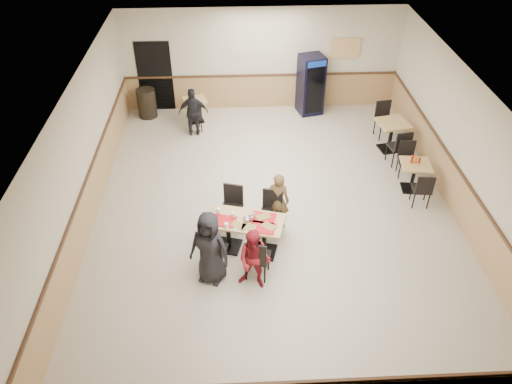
{
  "coord_description": "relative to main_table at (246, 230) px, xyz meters",
  "views": [
    {
      "loc": [
        -0.83,
        -8.73,
        7.13
      ],
      "look_at": [
        -0.43,
        -0.5,
        0.88
      ],
      "focal_mm": 35.0,
      "sensor_mm": 36.0,
      "label": 1
    }
  ],
  "objects": [
    {
      "name": "side_table_near_chair_south",
      "position": [
        3.98,
        1.31,
        -0.07
      ],
      "size": [
        0.47,
        0.47,
        0.91
      ],
      "primitive_type": null,
      "rotation": [
        0.0,
        0.0,
        3.02
      ],
      "color": "black",
      "rests_on": "ground"
    },
    {
      "name": "side_table_far_chair_south",
      "position": [
        3.92,
        3.02,
        -0.01
      ],
      "size": [
        0.56,
        0.56,
        1.03
      ],
      "primitive_type": null,
      "rotation": [
        0.0,
        0.0,
        3.33
      ],
      "color": "black",
      "rests_on": "ground"
    },
    {
      "name": "trash_bin",
      "position": [
        -2.71,
        5.83,
        -0.1
      ],
      "size": [
        0.54,
        0.54,
        0.85
      ],
      "primitive_type": "cylinder",
      "color": "black",
      "rests_on": "ground"
    },
    {
      "name": "side_table_near_chair_north",
      "position": [
        3.98,
        2.46,
        -0.07
      ],
      "size": [
        0.47,
        0.47,
        0.91
      ],
      "primitive_type": null,
      "rotation": [
        0.0,
        0.0,
        -0.12
      ],
      "color": "black",
      "rests_on": "ground"
    },
    {
      "name": "diner_woman_left",
      "position": [
        -0.69,
        -0.74,
        0.25
      ],
      "size": [
        0.89,
        0.74,
        1.56
      ],
      "primitive_type": "imported",
      "rotation": [
        0.0,
        0.0,
        -0.38
      ],
      "color": "black",
      "rests_on": "ground"
    },
    {
      "name": "back_table",
      "position": [
        -1.28,
        5.48,
        -0.08
      ],
      "size": [
        0.77,
        0.77,
        0.68
      ],
      "rotation": [
        0.0,
        0.0,
        0.25
      ],
      "color": "black",
      "rests_on": "ground"
    },
    {
      "name": "side_table_far",
      "position": [
        3.92,
        3.67,
        0.01
      ],
      "size": [
        0.88,
        0.88,
        0.81
      ],
      "rotation": [
        0.0,
        0.0,
        0.19
      ],
      "color": "black",
      "rests_on": "ground"
    },
    {
      "name": "side_table_far_chair_north",
      "position": [
        3.92,
        4.31,
        -0.01
      ],
      "size": [
        0.56,
        0.56,
        1.03
      ],
      "primitive_type": null,
      "rotation": [
        0.0,
        0.0,
        0.19
      ],
      "color": "black",
      "rests_on": "ground"
    },
    {
      "name": "main_table",
      "position": [
        0.0,
        0.0,
        0.0
      ],
      "size": [
        1.62,
        1.1,
        0.79
      ],
      "rotation": [
        0.0,
        0.0,
        -0.27
      ],
      "color": "black",
      "rests_on": "ground"
    },
    {
      "name": "ground",
      "position": [
        0.66,
        1.28,
        -0.53
      ],
      "size": [
        10.0,
        10.0,
        0.0
      ],
      "primitive_type": "plane",
      "color": "beige",
      "rests_on": "ground"
    },
    {
      "name": "side_table_near",
      "position": [
        3.98,
        1.88,
        -0.05
      ],
      "size": [
        0.75,
        0.75,
        0.72
      ],
      "rotation": [
        0.0,
        0.0,
        -0.12
      ],
      "color": "black",
      "rests_on": "ground"
    },
    {
      "name": "condiment_caddy",
      "position": [
        3.95,
        1.93,
        0.28
      ],
      "size": [
        0.23,
        0.06,
        0.2
      ],
      "color": "red",
      "rests_on": "side_table_near"
    },
    {
      "name": "pepsi_cooler",
      "position": [
        2.08,
        5.87,
        0.35
      ],
      "size": [
        0.8,
        0.8,
        1.74
      ],
      "rotation": [
        0.0,
        0.0,
        0.26
      ],
      "color": "black",
      "rests_on": "ground"
    },
    {
      "name": "lone_diner",
      "position": [
        -1.28,
        4.71,
        0.16
      ],
      "size": [
        0.81,
        0.36,
        1.37
      ],
      "primitive_type": "imported",
      "rotation": [
        0.0,
        0.0,
        3.18
      ],
      "color": "black",
      "rests_on": "ground"
    },
    {
      "name": "back_table_chair_lone",
      "position": [
        -1.28,
        4.94,
        -0.1
      ],
      "size": [
        0.48,
        0.48,
        0.86
      ],
      "primitive_type": null,
      "rotation": [
        0.0,
        0.0,
        3.39
      ],
      "color": "black",
      "rests_on": "ground"
    },
    {
      "name": "tabletop_clutter",
      "position": [
        0.02,
        -0.06,
        0.29
      ],
      "size": [
        1.33,
        0.78,
        0.12
      ],
      "rotation": [
        0.0,
        0.0,
        -0.27
      ],
      "color": "red",
      "rests_on": "main_table"
    },
    {
      "name": "room_shell",
      "position": [
        2.44,
        3.83,
        0.05
      ],
      "size": [
        10.0,
        10.0,
        10.0
      ],
      "color": "silver",
      "rests_on": "ground"
    },
    {
      "name": "main_chairs",
      "position": [
        -0.05,
        0.01,
        -0.03
      ],
      "size": [
        1.72,
        2.01,
        1.0
      ],
      "rotation": [
        0.0,
        0.0,
        -0.27
      ],
      "color": "black",
      "rests_on": "ground"
    },
    {
      "name": "diner_woman_right",
      "position": [
        0.12,
        -0.96,
        0.13
      ],
      "size": [
        0.76,
        0.68,
        1.3
      ],
      "primitive_type": "imported",
      "rotation": [
        0.0,
        0.0,
        -0.34
      ],
      "color": "maroon",
      "rests_on": "ground"
    },
    {
      "name": "diner_man_opposite",
      "position": [
        0.69,
        0.74,
        0.14
      ],
      "size": [
        0.56,
        0.44,
        1.34
      ],
      "primitive_type": "imported",
      "rotation": [
        0.0,
        0.0,
        2.87
      ],
      "color": "brown",
      "rests_on": "ground"
    }
  ]
}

